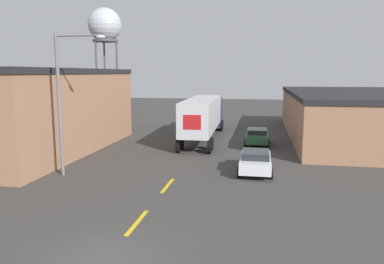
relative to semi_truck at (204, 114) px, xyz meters
The scene contains 9 objects.
ground_plane 24.08m from the semi_truck, 89.48° to the right, with size 160.00×160.00×0.00m, color #3D3A38.
road_centerline 20.69m from the semi_truck, 89.39° to the right, with size 0.20×13.41×0.01m.
warehouse_left 16.36m from the semi_truck, 151.37° to the right, with size 13.41×18.60×6.61m.
warehouse_right 15.06m from the semi_truck, 12.92° to the left, with size 13.20×24.42×4.50m.
semi_truck is the anchor object (origin of this frame).
parked_car_right_mid 12.68m from the semi_truck, 66.41° to the right, with size 2.11×4.24×1.41m.
parked_car_right_far 5.62m from the semi_truck, 20.52° to the right, with size 2.11×4.24×1.41m.
water_tower 29.32m from the semi_truck, 132.17° to the left, with size 5.08×5.08×15.99m.
street_lamp 15.76m from the semi_truck, 114.07° to the right, with size 3.19×0.32×8.56m.
Camera 1 is at (4.99, -10.98, 6.27)m, focal length 35.00 mm.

